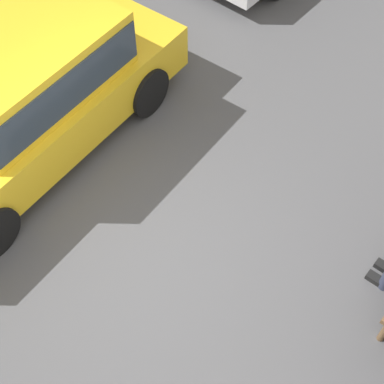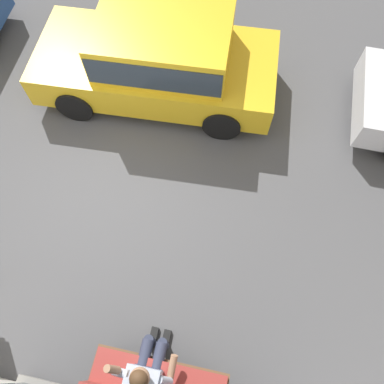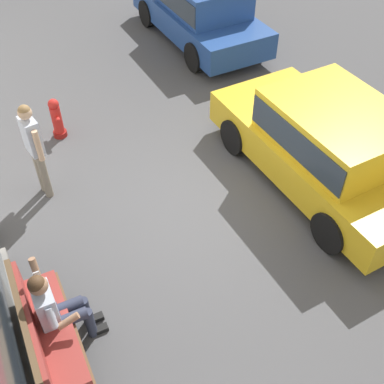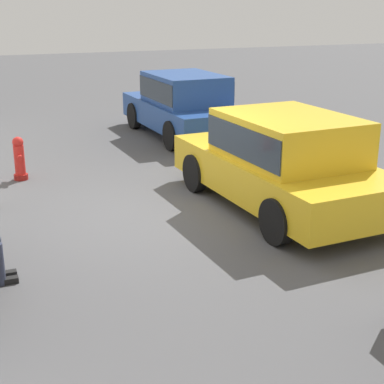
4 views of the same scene
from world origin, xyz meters
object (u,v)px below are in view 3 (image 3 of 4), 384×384
(person_on_phone, at_px, (56,307))
(parked_car_far, at_px, (200,8))
(bench, at_px, (43,330))
(pedestrian_standing, at_px, (34,144))
(parked_car_mid, at_px, (329,142))
(fire_hydrant, at_px, (57,119))

(person_on_phone, distance_m, parked_car_far, 8.30)
(bench, distance_m, pedestrian_standing, 3.02)
(person_on_phone, bearing_deg, parked_car_mid, -77.75)
(bench, relative_size, person_on_phone, 1.26)
(parked_car_mid, distance_m, parked_car_far, 5.48)
(parked_car_mid, bearing_deg, bench, 103.30)
(parked_car_far, xyz_separation_m, pedestrian_standing, (-3.72, 4.74, 0.20))
(bench, bearing_deg, fire_hydrant, -16.17)
(bench, height_order, pedestrian_standing, pedestrian_standing)
(person_on_phone, relative_size, parked_car_far, 0.32)
(parked_car_far, bearing_deg, bench, 140.87)
(fire_hydrant, bearing_deg, parked_car_far, -61.10)
(parked_car_mid, xyz_separation_m, pedestrian_standing, (1.75, 4.30, 0.20))
(bench, xyz_separation_m, pedestrian_standing, (2.92, -0.66, 0.44))
(parked_car_far, xyz_separation_m, fire_hydrant, (-2.28, 4.13, -0.43))
(parked_car_mid, height_order, fire_hydrant, parked_car_mid)
(person_on_phone, xyz_separation_m, parked_car_far, (6.49, -5.17, 0.11))
(pedestrian_standing, bearing_deg, parked_car_mid, -112.10)
(pedestrian_standing, bearing_deg, bench, 167.27)
(parked_car_far, height_order, pedestrian_standing, pedestrian_standing)
(parked_car_mid, bearing_deg, person_on_phone, 102.25)
(parked_car_far, bearing_deg, fire_hydrant, 118.90)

